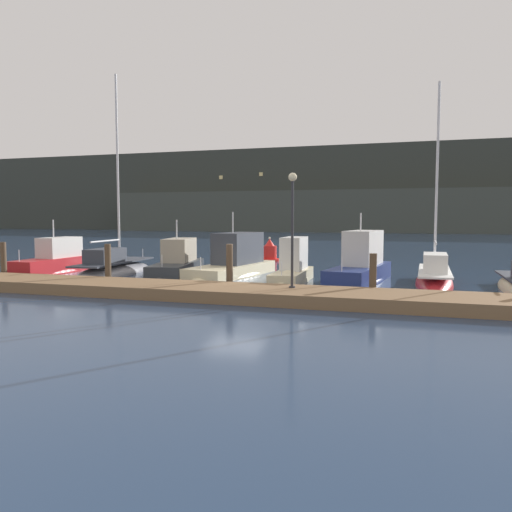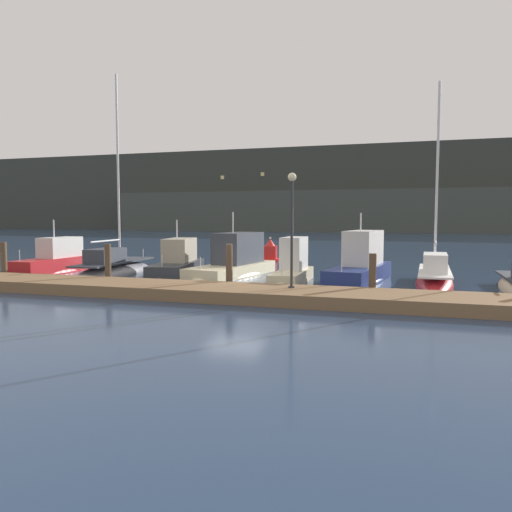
% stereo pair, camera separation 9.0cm
% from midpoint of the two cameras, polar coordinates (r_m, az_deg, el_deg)
% --- Properties ---
extents(ground_plane, '(400.00, 400.00, 0.00)m').
position_cam_midpoint_polar(ground_plane, '(21.53, -2.51, -3.80)').
color(ground_plane, navy).
extents(dock, '(31.26, 2.80, 0.45)m').
position_cam_midpoint_polar(dock, '(19.32, -4.86, -4.09)').
color(dock, brown).
rests_on(dock, ground).
extents(mooring_pile_0, '(0.28, 0.28, 1.89)m').
position_cam_midpoint_polar(mooring_pile_0, '(27.07, -26.97, -0.57)').
color(mooring_pile_0, '#4C3D2D').
rests_on(mooring_pile_0, ground).
extents(mooring_pile_1, '(0.28, 0.28, 1.89)m').
position_cam_midpoint_polar(mooring_pile_1, '(23.41, -16.67, -0.98)').
color(mooring_pile_1, '#4C3D2D').
rests_on(mooring_pile_1, ground).
extents(mooring_pile_2, '(0.28, 0.28, 1.98)m').
position_cam_midpoint_polar(mooring_pile_2, '(20.75, -3.17, -1.36)').
color(mooring_pile_2, '#4C3D2D').
rests_on(mooring_pile_2, ground).
extents(mooring_pile_3, '(0.28, 0.28, 1.72)m').
position_cam_midpoint_polar(mooring_pile_3, '(19.53, 13.08, -2.23)').
color(mooring_pile_3, '#4C3D2D').
rests_on(mooring_pile_3, ground).
extents(motorboat_berth_1, '(1.72, 5.84, 3.52)m').
position_cam_midpoint_polar(motorboat_berth_1, '(29.67, -22.15, -1.15)').
color(motorboat_berth_1, red).
rests_on(motorboat_berth_1, ground).
extents(sailboat_berth_2, '(2.49, 7.52, 11.33)m').
position_cam_midpoint_polar(sailboat_berth_2, '(27.87, -16.06, -1.71)').
color(sailboat_berth_2, gray).
rests_on(sailboat_berth_2, ground).
extents(motorboat_berth_3, '(3.02, 6.40, 3.43)m').
position_cam_midpoint_polar(motorboat_berth_3, '(27.02, -9.10, -1.38)').
color(motorboat_berth_3, '#2D3338').
rests_on(motorboat_berth_3, ground).
extents(motorboat_berth_4, '(3.41, 7.39, 3.92)m').
position_cam_midpoint_polar(motorboat_berth_4, '(26.29, -2.72, -1.39)').
color(motorboat_berth_4, beige).
rests_on(motorboat_berth_4, ground).
extents(motorboat_berth_5, '(1.49, 5.03, 4.20)m').
position_cam_midpoint_polar(motorboat_berth_5, '(23.67, 4.06, -2.22)').
color(motorboat_berth_5, beige).
rests_on(motorboat_berth_5, ground).
extents(motorboat_berth_6, '(2.98, 6.90, 3.77)m').
position_cam_midpoint_polar(motorboat_berth_6, '(24.17, 11.70, -1.76)').
color(motorboat_berth_6, navy).
rests_on(motorboat_berth_6, ground).
extents(sailboat_berth_7, '(1.87, 7.30, 9.91)m').
position_cam_midpoint_polar(sailboat_berth_7, '(24.38, 19.60, -2.64)').
color(sailboat_berth_7, red).
rests_on(sailboat_berth_7, ground).
extents(channel_buoy, '(1.49, 1.49, 1.69)m').
position_cam_midpoint_polar(channel_buoy, '(35.08, 1.49, 0.41)').
color(channel_buoy, red).
rests_on(channel_buoy, ground).
extents(dock_lamppost, '(0.32, 0.32, 4.28)m').
position_cam_midpoint_polar(dock_lamppost, '(18.60, 4.05, 5.06)').
color(dock_lamppost, '#2D2D33').
rests_on(dock_lamppost, dock).
extents(hillside_backdrop, '(240.00, 23.00, 17.82)m').
position_cam_midpoint_polar(hillside_backdrop, '(110.64, 14.85, 7.01)').
color(hillside_backdrop, '#333833').
rests_on(hillside_backdrop, ground).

